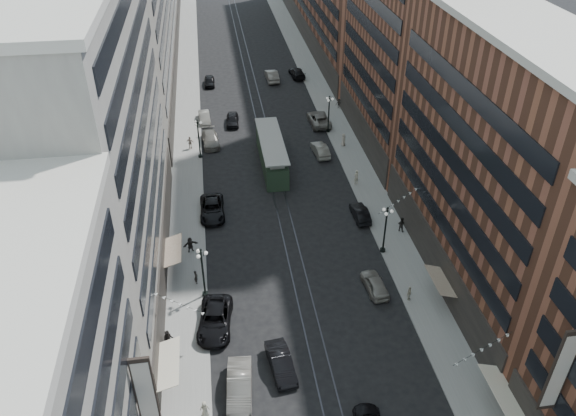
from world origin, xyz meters
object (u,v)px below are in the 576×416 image
pedestrian_8 (356,177)px  pedestrian_9 (339,104)px  car_5 (281,363)px  pedestrian_extra_1 (343,140)px  car_9 (209,81)px  car_4 (375,284)px  car_12 (297,73)px  pedestrian_2 (168,339)px  car_14 (272,76)px  car_13 (232,120)px  car_10 (360,213)px  pedestrian_extra_0 (196,277)px  car_extra_1 (320,150)px  car_extra_0 (204,117)px  lamppost_se_mid (329,113)px  car_11 (319,119)px  car_7 (212,209)px  pedestrian_5 (190,245)px  car_2 (215,320)px  pedestrian_4 (409,293)px  pedestrian_7 (401,224)px  lamppost_sw_mid (199,137)px  pedestrian_1 (205,409)px  streetcar (272,154)px  car_1 (239,386)px  lamppost_sw_far (203,271)px  car_8 (210,139)px  pedestrian_6 (190,143)px

pedestrian_8 → pedestrian_9: size_ratio=1.27×
car_5 → pedestrian_extra_1: pedestrian_extra_1 is taller
car_9 → car_4: bearing=-74.3°
car_9 → pedestrian_8: (16.92, -35.16, 0.38)m
pedestrian_9 → car_12: bearing=118.0°
pedestrian_2 → car_5: bearing=-23.7°
car_14 → car_13: bearing=62.3°
car_10 → pedestrian_extra_0: bearing=22.8°
car_9 → car_extra_1: 30.40m
pedestrian_8 → car_extra_0: bearing=-75.0°
lamppost_se_mid → car_11: lamppost_se_mid is taller
car_7 → pedestrian_5: bearing=-110.0°
car_extra_0 → pedestrian_extra_1: pedestrian_extra_1 is taller
car_2 → car_5: (5.09, -5.54, -0.06)m
pedestrian_4 → pedestrian_7: bearing=10.4°
lamppost_sw_mid → pedestrian_1: 40.22m
car_12 → pedestrian_8: bearing=88.2°
car_13 → pedestrian_7: pedestrian_7 is taller
pedestrian_4 → car_11: (-1.14, 38.25, -0.08)m
streetcar → car_2: size_ratio=2.19×
car_1 → pedestrian_4: 18.25m
pedestrian_4 → car_extra_0: size_ratio=0.35×
car_10 → car_extra_1: size_ratio=0.92×
car_2 → pedestrian_1: 9.16m
streetcar → pedestrian_4: streetcar is taller
car_1 → car_9: 64.01m
car_12 → car_14: car_14 is taller
car_extra_1 → car_5: bearing=69.0°
lamppost_sw_far → lamppost_sw_mid: bearing=90.0°
car_2 → pedestrian_9: car_2 is taller
pedestrian_4 → pedestrian_5: pedestrian_5 is taller
car_12 → pedestrian_7: (3.94, -47.10, 0.22)m
lamppost_se_mid → car_8: bearing=-175.8°
car_1 → car_8: (-0.94, 42.20, -0.09)m
pedestrian_7 → pedestrian_extra_0: (-22.13, -5.34, -0.10)m
car_12 → pedestrian_7: 47.26m
lamppost_se_mid → streetcar: 12.43m
lamppost_se_mid → pedestrian_5: bearing=-128.1°
streetcar → car_1: (-6.80, -35.20, -0.82)m
car_9 → pedestrian_5: (-3.28, -45.68, 0.27)m
car_extra_1 → pedestrian_5: bearing=42.2°
car_5 → pedestrian_9: pedestrian_9 is taller
car_1 → car_13: size_ratio=1.20×
lamppost_se_mid → car_extra_0: lamppost_se_mid is taller
car_2 → car_7: (0.33, 17.52, -0.03)m
pedestrian_6 → pedestrian_7: 31.87m
car_11 → pedestrian_9: car_11 is taller
pedestrian_2 → pedestrian_9: pedestrian_2 is taller
pedestrian_9 → pedestrian_2: bearing=-107.0°
pedestrian_1 → car_13: size_ratio=0.34×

